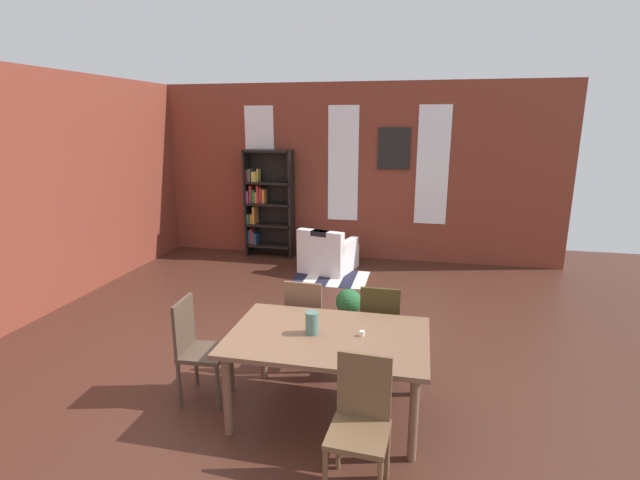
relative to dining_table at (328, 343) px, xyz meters
The scene contains 17 objects.
ground_plane 1.04m from the dining_table, 151.02° to the left, with size 11.70×11.70×0.00m, color #44241A.
back_wall_brick 5.08m from the dining_table, 98.01° to the left, with size 7.73×0.12×3.15m, color brown.
window_pane_0 5.48m from the dining_table, 114.94° to the left, with size 0.55×0.02×2.05m, color white.
window_pane_1 5.04m from the dining_table, 98.13° to the left, with size 0.55×0.02×2.05m, color white.
window_pane_2 5.07m from the dining_table, 79.83° to the left, with size 0.55×0.02×2.05m, color white.
dining_table is the anchor object (origin of this frame).
vase_on_table 0.22m from the dining_table, behind, with size 0.11×0.11×0.19m, color #4C7266.
tealight_candle_0 0.30m from the dining_table, ahead, with size 0.04×0.04×0.04m, color silver.
dining_chair_far_left 0.87m from the dining_table, 116.16° to the left, with size 0.42×0.42×0.95m.
dining_chair_far_right 0.87m from the dining_table, 64.03° to the left, with size 0.40×0.40×0.95m.
dining_chair_near_right 0.87m from the dining_table, 63.76° to the right, with size 0.42×0.42×0.95m.
dining_chair_head_left 1.22m from the dining_table, behind, with size 0.42×0.42×0.95m.
bookshelf_tall 5.15m from the dining_table, 114.21° to the left, with size 0.89×0.33×1.98m.
armchair_white 4.09m from the dining_table, 101.36° to the left, with size 0.97×0.97×0.75m.
potted_plant_by_shelf 1.99m from the dining_table, 93.48° to the left, with size 0.33×0.33×0.44m.
striped_rug 3.72m from the dining_table, 100.53° to the left, with size 1.19×0.88×0.01m.
framed_picture 5.06m from the dining_table, 87.65° to the left, with size 0.56×0.03×0.72m, color black.
Camera 1 is at (1.40, -3.96, 2.49)m, focal length 26.47 mm.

